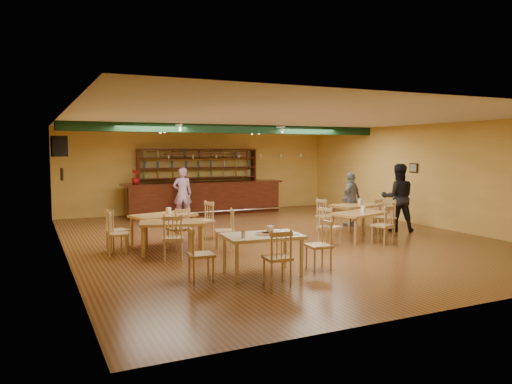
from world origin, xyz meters
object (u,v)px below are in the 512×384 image
dining_table_c (173,237)px  near_table (262,255)px  dining_table_b (356,217)px  dining_table_d (359,226)px  patron_bar (182,193)px  patron_right_a (398,198)px  bar_counter (205,198)px  dining_table_a (163,229)px

dining_table_c → near_table: size_ratio=1.01×
dining_table_b → dining_table_d: 1.76m
dining_table_b → patron_bar: (-3.91, 3.97, 0.49)m
dining_table_b → patron_right_a: size_ratio=0.75×
bar_counter → dining_table_a: 5.39m
dining_table_a → patron_bar: patron_bar is taller
dining_table_c → dining_table_d: 4.65m
near_table → patron_bar: size_ratio=0.82×
dining_table_d → patron_right_a: bearing=3.2°
near_table → dining_table_c: bearing=115.8°
dining_table_d → patron_right_a: 1.99m
dining_table_a → near_table: bearing=-91.6°
dining_table_a → dining_table_c: 1.07m
dining_table_a → near_table: 3.70m
bar_counter → patron_right_a: bearing=-56.8°
dining_table_c → patron_bar: (1.70, 4.93, 0.49)m
bar_counter → dining_table_a: bar_counter is taller
dining_table_a → near_table: (0.89, -3.59, 0.01)m
bar_counter → patron_bar: (-1.04, -0.83, 0.27)m
dining_table_c → patron_right_a: 6.44m
dining_table_c → dining_table_d: dining_table_d is taller
bar_counter → patron_bar: patron_bar is taller
dining_table_b → patron_bar: size_ratio=0.84×
dining_table_b → dining_table_c: bearing=-179.5°
patron_right_a → bar_counter: bearing=-27.6°
dining_table_d → near_table: size_ratio=1.02×
dining_table_c → bar_counter: bearing=79.4°
patron_right_a → dining_table_d: bearing=49.3°
near_table → dining_table_b: bearing=41.6°
bar_counter → dining_table_d: bearing=-73.3°
dining_table_a → patron_right_a: bearing=-23.8°
patron_bar → dining_table_d: bearing=127.3°
bar_counter → dining_table_b: bearing=-59.2°
dining_table_b → dining_table_d: (-0.98, -1.45, -0.00)m
dining_table_b → dining_table_a: bearing=169.6°
dining_table_d → near_table: (-3.66, -2.01, 0.02)m
bar_counter → near_table: 8.46m
near_table → patron_bar: 7.49m
dining_table_a → dining_table_b: dining_table_a is taller
bar_counter → patron_right_a: (3.66, -5.60, 0.37)m
dining_table_a → dining_table_d: 4.82m
bar_counter → dining_table_b: size_ratio=4.03×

